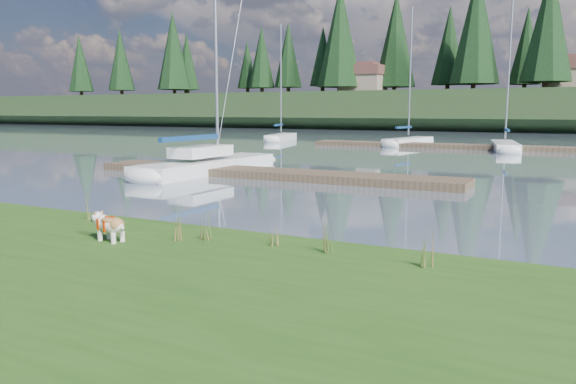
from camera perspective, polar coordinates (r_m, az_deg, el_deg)
The scene contains 23 objects.
ground at distance 41.46m, azimuth 17.38°, elevation 4.23°, with size 200.00×200.00×0.00m, color slate.
ridge at distance 84.05m, azimuth 22.68°, elevation 7.58°, with size 200.00×20.00×5.00m, color black.
bulldog at distance 10.65m, azimuth -17.66°, elevation -3.12°, with size 0.85×0.42×0.50m.
sailboat_main at distance 25.25m, azimuth -7.21°, elevation 3.09°, with size 1.97×9.32×13.32m.
dock_near at distance 22.83m, azimuth -2.16°, elevation 1.91°, with size 16.00×2.00×0.30m, color #4C3D2C.
dock_far at distance 41.15m, azimuth 20.13°, elevation 4.28°, with size 26.00×2.20×0.30m, color #4C3D2C.
sailboat_bg_0 at distance 50.65m, azimuth -0.53°, elevation 5.66°, with size 2.89×7.06×10.17m.
sailboat_bg_1 at distance 44.79m, azimuth 12.46°, elevation 5.12°, with size 2.63×7.02×10.41m.
sailboat_bg_2 at distance 41.03m, azimuth 21.09°, elevation 4.47°, with size 2.81×7.45×11.05m.
weed_0 at distance 10.46m, azimuth -11.12°, elevation -3.42°, with size 0.17×0.14×0.61m.
weed_1 at distance 10.37m, azimuth -8.40°, elevation -3.52°, with size 0.17×0.14×0.58m.
weed_2 at distance 9.30m, azimuth 3.97°, elevation -4.34°, with size 0.17×0.14×0.76m.
weed_3 at distance 12.84m, azimuth -19.41°, elevation -1.77°, with size 0.17×0.14×0.50m.
weed_4 at distance 9.84m, azimuth -1.32°, elevation -4.51°, with size 0.17×0.14×0.40m.
weed_5 at distance 8.76m, azimuth 13.94°, elevation -5.92°, with size 0.17×0.14×0.57m.
mud_lip at distance 11.92m, azimuth -10.59°, elevation -4.58°, with size 60.00×0.50×0.14m, color #33281C.
conifer_0 at distance 100.05m, azimuth -11.57°, elevation 13.89°, with size 5.72×5.72×14.15m.
conifer_1 at distance 94.77m, azimuth -2.69°, elevation 13.54°, with size 4.40×4.40×11.30m.
conifer_2 at distance 85.75m, azimuth 5.30°, elevation 15.58°, with size 6.60×6.60×16.05m.
conifer_3 at distance 84.99m, azimuth 16.05°, elevation 14.14°, with size 4.84×4.84×12.25m.
conifer_4 at distance 77.55m, azimuth 24.96°, elevation 15.29°, with size 6.16×6.16×15.10m.
house_0 at distance 85.98m, azimuth 7.64°, elevation 11.35°, with size 6.30×5.30×4.65m.
house_1 at distance 81.88m, azimuth 27.00°, elevation 10.69°, with size 6.30×5.30×4.65m.
Camera 1 is at (7.19, -10.74, 2.71)m, focal length 35.00 mm.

